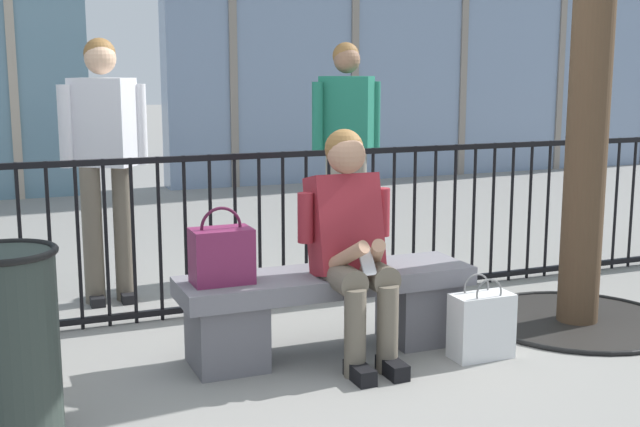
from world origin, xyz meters
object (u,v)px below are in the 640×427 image
object	(u,v)px
bystander_at_railing	(346,138)
trash_can	(9,344)
seated_person_with_phone	(351,239)
stone_bench	(327,304)
bystander_further_back	(104,150)
shopping_bag	(481,325)
handbag_on_bench	(222,255)

from	to	relation	value
bystander_at_railing	trash_can	size ratio (longest dim) A/B	2.10
seated_person_with_phone	trash_can	size ratio (longest dim) A/B	1.49
stone_bench	seated_person_with_phone	bearing A→B (deg)	-57.33
stone_bench	trash_can	distance (m)	1.69
bystander_further_back	seated_person_with_phone	bearing A→B (deg)	-57.28
shopping_bag	bystander_further_back	distance (m)	2.62
stone_bench	bystander_further_back	size ratio (longest dim) A/B	0.94
shopping_bag	bystander_at_railing	xyz separation A→B (m)	(0.15, 2.12, 0.82)
seated_person_with_phone	trash_can	xyz separation A→B (m)	(-1.69, -0.37, -0.23)
seated_person_with_phone	handbag_on_bench	bearing A→B (deg)	169.84
seated_person_with_phone	trash_can	world-z (taller)	seated_person_with_phone
stone_bench	shopping_bag	xyz separation A→B (m)	(0.73, -0.38, -0.09)
shopping_bag	seated_person_with_phone	bearing A→B (deg)	158.71
handbag_on_bench	shopping_bag	size ratio (longest dim) A/B	0.88
handbag_on_bench	shopping_bag	distance (m)	1.42
bystander_further_back	shopping_bag	bearing A→B (deg)	-47.83
handbag_on_bench	trash_can	bearing A→B (deg)	-154.80
handbag_on_bench	stone_bench	bearing A→B (deg)	0.99
stone_bench	bystander_at_railing	distance (m)	2.08
shopping_bag	handbag_on_bench	bearing A→B (deg)	164.19
handbag_on_bench	bystander_at_railing	distance (m)	2.31
stone_bench	bystander_further_back	bearing A→B (deg)	122.73
seated_person_with_phone	shopping_bag	world-z (taller)	seated_person_with_phone
shopping_bag	bystander_further_back	bearing A→B (deg)	132.17
handbag_on_bench	bystander_at_railing	world-z (taller)	bystander_at_railing
bystander_at_railing	handbag_on_bench	bearing A→B (deg)	-129.93
shopping_bag	bystander_at_railing	distance (m)	2.28
seated_person_with_phone	shopping_bag	xyz separation A→B (m)	(0.65, -0.25, -0.47)
bystander_at_railing	bystander_further_back	xyz separation A→B (m)	(-1.82, -0.27, 0.00)
shopping_bag	bystander_further_back	xyz separation A→B (m)	(-1.67, 1.84, 0.82)
stone_bench	trash_can	world-z (taller)	trash_can
bystander_further_back	trash_can	size ratio (longest dim) A/B	2.10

